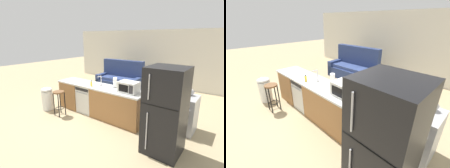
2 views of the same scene
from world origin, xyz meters
The scene contains 14 objects.
ground_plane centered at (0.00, 0.00, 0.00)m, with size 24.00×24.00×0.00m, color tan.
wall_back centered at (0.30, 4.20, 1.30)m, with size 10.00×0.06×2.60m.
kitchen_counter centered at (0.24, 0.00, 0.42)m, with size 2.94×0.66×0.90m.
dishwasher centered at (-0.25, 0.00, 0.42)m, with size 0.58×0.61×0.84m.
stove_range centered at (2.35, 0.55, 0.45)m, with size 0.76×0.68×0.90m.
refrigerator centered at (2.35, -0.55, 0.88)m, with size 0.72×0.73×1.75m.
microwave centered at (1.18, 0.00, 1.04)m, with size 0.50×0.37×0.28m.
sink_faucet centered at (0.22, 0.03, 1.03)m, with size 0.07×0.18×0.30m.
paper_towel_roll centered at (0.64, 0.15, 1.04)m, with size 0.14×0.14×0.28m.
soap_bottle centered at (0.03, -0.16, 0.97)m, with size 0.06×0.06×0.18m.
kettle centered at (2.52, 0.68, 0.99)m, with size 0.21×0.17×0.19m.
bar_stool centered at (-0.75, -0.74, 0.54)m, with size 0.32×0.32×0.74m.
trash_bin centered at (-1.40, -0.71, 0.38)m, with size 0.35×0.35×0.74m.
couch centered at (-0.88, 2.68, 0.39)m, with size 2.04×1.00×1.27m.
Camera 1 is at (3.40, -3.68, 2.27)m, focal length 28.00 mm.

